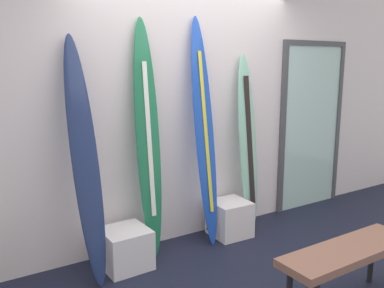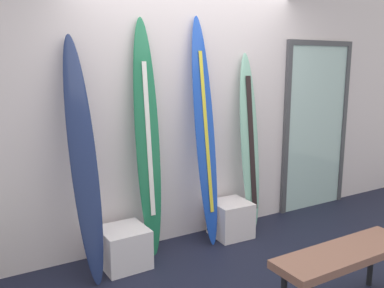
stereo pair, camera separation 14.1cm
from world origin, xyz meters
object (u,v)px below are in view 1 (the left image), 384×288
Objects in this scene: display_block_center at (125,248)px; glass_door at (311,123)px; display_block_left at (230,218)px; surfboard_cobalt at (205,134)px; surfboard_navy at (85,162)px; surfboard_emerald at (148,140)px; surfboard_seafoam at (248,143)px; bench at (349,255)px.

glass_door is at bearing 6.19° from display_block_center.
surfboard_cobalt is at bearing 170.45° from display_block_left.
glass_door reaches higher than surfboard_navy.
surfboard_navy is at bearing -167.70° from surfboard_emerald.
surfboard_cobalt is 0.62m from surfboard_seafoam.
surfboard_seafoam is at bearing -172.90° from glass_door.
surfboard_seafoam is (1.84, 0.14, -0.05)m from surfboard_navy.
surfboard_navy is at bearing -175.79° from surfboard_seafoam.
bench is at bearing -51.56° from display_block_center.
surfboard_seafoam is (1.20, -0.00, -0.15)m from surfboard_emerald.
display_block_center is (-1.22, -0.06, -0.01)m from display_block_left.
display_block_center is 2.83m from glass_door.
glass_door is at bearing 3.39° from surfboard_emerald.
surfboard_emerald is 1.94m from bench.
glass_door is (1.75, 0.18, -0.04)m from surfboard_cobalt.
surfboard_navy is 0.92× the size of surfboard_emerald.
surfboard_emerald is 1.86× the size of bench.
surfboard_emerald reaches higher than display_block_left.
surfboard_emerald reaches higher than bench.
bench is (1.48, -1.47, -0.59)m from surfboard_navy.
surfboard_emerald is at bearing 175.71° from surfboard_cobalt.
display_block_center is (-1.52, -0.15, -0.78)m from surfboard_seafoam.
surfboard_cobalt reaches higher than glass_door.
surfboard_emerald is 1.16× the size of surfboard_seafoam.
surfboard_emerald is at bearing 117.47° from bench.
display_block_center is 1.87m from bench.
surfboard_emerald is 2.35m from glass_door.
surfboard_cobalt is at bearing -4.29° from surfboard_emerald.
display_block_center is at bearing -173.48° from surfboard_cobalt.
surfboard_emerald is (0.64, 0.14, 0.10)m from surfboard_navy.
display_block_left reaches higher than display_block_center.
display_block_left is (0.90, -0.10, -0.92)m from surfboard_emerald.
surfboard_emerald is at bearing 173.96° from display_block_left.
glass_door is at bearing 6.02° from surfboard_cobalt.
surfboard_emerald is 0.60m from surfboard_cobalt.
glass_door is at bearing 7.10° from surfboard_seafoam.
display_block_center is at bearing -1.94° from surfboard_navy.
surfboard_navy reaches higher than surfboard_seafoam.
surfboard_emerald is 0.98× the size of surfboard_cobalt.
surfboard_seafoam is 1.17m from glass_door.
surfboard_navy is 1.25m from surfboard_cobalt.
bench is at bearing -92.46° from display_block_left.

